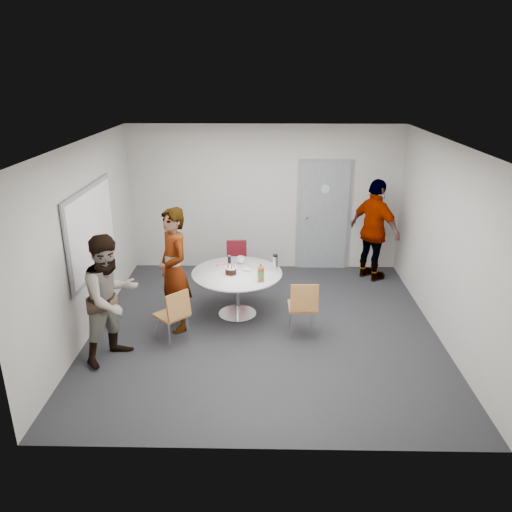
{
  "coord_description": "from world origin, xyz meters",
  "views": [
    {
      "loc": [
        0.01,
        -6.53,
        3.59
      ],
      "look_at": [
        -0.12,
        0.25,
        1.05
      ],
      "focal_mm": 35.0,
      "sensor_mm": 36.0,
      "label": 1
    }
  ],
  "objects_px": {
    "whiteboard": "(92,230)",
    "chair_far": "(237,258)",
    "table": "(238,278)",
    "person_right": "(375,230)",
    "door": "(324,216)",
    "person_main": "(174,270)",
    "person_left": "(111,299)",
    "chair_near_right": "(303,304)",
    "chair_near_left": "(174,312)"
  },
  "relations": [
    {
      "from": "door",
      "to": "chair_far",
      "type": "xyz_separation_m",
      "value": [
        -1.59,
        -0.79,
        -0.56
      ]
    },
    {
      "from": "chair_near_left",
      "to": "chair_far",
      "type": "distance_m",
      "value": 2.25
    },
    {
      "from": "person_left",
      "to": "door",
      "type": "bearing_deg",
      "value": -8.09
    },
    {
      "from": "table",
      "to": "person_main",
      "type": "height_order",
      "value": "person_main"
    },
    {
      "from": "whiteboard",
      "to": "chair_near_right",
      "type": "relative_size",
      "value": 2.24
    },
    {
      "from": "chair_far",
      "to": "chair_near_right",
      "type": "bearing_deg",
      "value": 114.54
    },
    {
      "from": "chair_far",
      "to": "person_main",
      "type": "height_order",
      "value": "person_main"
    },
    {
      "from": "person_main",
      "to": "person_right",
      "type": "bearing_deg",
      "value": 89.47
    },
    {
      "from": "chair_near_right",
      "to": "person_main",
      "type": "relative_size",
      "value": 0.47
    },
    {
      "from": "whiteboard",
      "to": "person_main",
      "type": "xyz_separation_m",
      "value": [
        1.17,
        -0.18,
        -0.54
      ]
    },
    {
      "from": "person_right",
      "to": "whiteboard",
      "type": "bearing_deg",
      "value": 73.72
    },
    {
      "from": "table",
      "to": "person_right",
      "type": "height_order",
      "value": "person_right"
    },
    {
      "from": "whiteboard",
      "to": "chair_far",
      "type": "relative_size",
      "value": 2.44
    },
    {
      "from": "chair_near_left",
      "to": "person_right",
      "type": "bearing_deg",
      "value": -8.31
    },
    {
      "from": "chair_near_right",
      "to": "person_right",
      "type": "xyz_separation_m",
      "value": [
        1.4,
        2.17,
        0.4
      ]
    },
    {
      "from": "chair_near_left",
      "to": "person_right",
      "type": "xyz_separation_m",
      "value": [
        3.18,
        2.39,
        0.43
      ]
    },
    {
      "from": "chair_near_right",
      "to": "chair_far",
      "type": "relative_size",
      "value": 1.09
    },
    {
      "from": "person_left",
      "to": "person_right",
      "type": "bearing_deg",
      "value": -19.99
    },
    {
      "from": "whiteboard",
      "to": "chair_near_right",
      "type": "height_order",
      "value": "whiteboard"
    },
    {
      "from": "chair_near_right",
      "to": "person_left",
      "type": "relative_size",
      "value": 0.5
    },
    {
      "from": "chair_near_right",
      "to": "chair_far",
      "type": "distance_m",
      "value": 2.18
    },
    {
      "from": "door",
      "to": "chair_near_right",
      "type": "distance_m",
      "value": 2.8
    },
    {
      "from": "whiteboard",
      "to": "person_right",
      "type": "bearing_deg",
      "value": 21.64
    },
    {
      "from": "person_right",
      "to": "person_main",
      "type": "bearing_deg",
      "value": 82.83
    },
    {
      "from": "chair_near_right",
      "to": "chair_far",
      "type": "xyz_separation_m",
      "value": [
        -1.04,
        1.91,
        -0.05
      ]
    },
    {
      "from": "chair_near_left",
      "to": "chair_far",
      "type": "xyz_separation_m",
      "value": [
        0.73,
        2.13,
        -0.02
      ]
    },
    {
      "from": "door",
      "to": "table",
      "type": "xyz_separation_m",
      "value": [
        -1.5,
        -2.04,
        -0.41
      ]
    },
    {
      "from": "chair_near_right",
      "to": "door",
      "type": "bearing_deg",
      "value": 76.9
    },
    {
      "from": "chair_near_left",
      "to": "chair_near_right",
      "type": "relative_size",
      "value": 0.95
    },
    {
      "from": "chair_near_left",
      "to": "whiteboard",
      "type": "bearing_deg",
      "value": 107.34
    },
    {
      "from": "whiteboard",
      "to": "person_main",
      "type": "height_order",
      "value": "whiteboard"
    },
    {
      "from": "chair_near_left",
      "to": "person_main",
      "type": "bearing_deg",
      "value": 52.53
    },
    {
      "from": "whiteboard",
      "to": "chair_far",
      "type": "distance_m",
      "value": 2.66
    },
    {
      "from": "door",
      "to": "person_main",
      "type": "bearing_deg",
      "value": -134.16
    },
    {
      "from": "table",
      "to": "person_right",
      "type": "xyz_separation_m",
      "value": [
        2.35,
        1.5,
        0.3
      ]
    },
    {
      "from": "door",
      "to": "whiteboard",
      "type": "bearing_deg",
      "value": -147.34
    },
    {
      "from": "whiteboard",
      "to": "table",
      "type": "relative_size",
      "value": 1.39
    },
    {
      "from": "door",
      "to": "whiteboard",
      "type": "height_order",
      "value": "door"
    },
    {
      "from": "chair_near_left",
      "to": "person_main",
      "type": "height_order",
      "value": "person_main"
    },
    {
      "from": "door",
      "to": "chair_near_left",
      "type": "distance_m",
      "value": 3.77
    },
    {
      "from": "chair_near_right",
      "to": "person_right",
      "type": "distance_m",
      "value": 2.61
    },
    {
      "from": "door",
      "to": "whiteboard",
      "type": "relative_size",
      "value": 1.12
    },
    {
      "from": "person_left",
      "to": "person_right",
      "type": "distance_m",
      "value": 4.78
    },
    {
      "from": "door",
      "to": "table",
      "type": "relative_size",
      "value": 1.55
    },
    {
      "from": "person_right",
      "to": "chair_far",
      "type": "bearing_deg",
      "value": 58.13
    },
    {
      "from": "person_left",
      "to": "chair_near_left",
      "type": "bearing_deg",
      "value": -28.27
    },
    {
      "from": "chair_far",
      "to": "person_right",
      "type": "bearing_deg",
      "value": -178.06
    },
    {
      "from": "door",
      "to": "person_main",
      "type": "relative_size",
      "value": 1.16
    },
    {
      "from": "chair_near_right",
      "to": "chair_near_left",
      "type": "bearing_deg",
      "value": -174.5
    },
    {
      "from": "whiteboard",
      "to": "person_right",
      "type": "relative_size",
      "value": 1.04
    }
  ]
}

